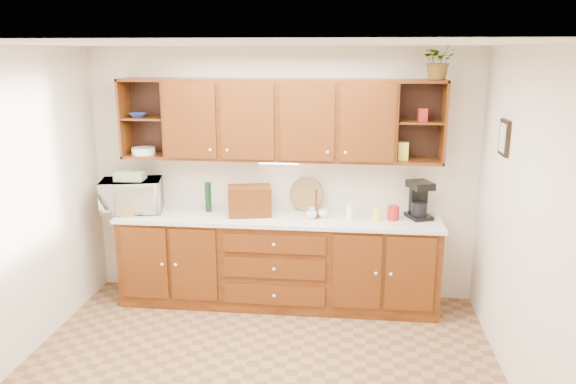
% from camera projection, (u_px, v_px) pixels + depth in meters
% --- Properties ---
extents(floor, '(4.00, 4.00, 0.00)m').
position_uv_depth(floor, '(255.00, 380.00, 4.47)').
color(floor, olive).
rests_on(floor, ground).
extents(ceiling, '(4.00, 4.00, 0.00)m').
position_uv_depth(ceiling, '(250.00, 44.00, 3.84)').
color(ceiling, white).
rests_on(ceiling, back_wall).
extents(back_wall, '(4.00, 0.00, 4.00)m').
position_uv_depth(back_wall, '(282.00, 175.00, 5.84)').
color(back_wall, silver).
rests_on(back_wall, floor).
extents(left_wall, '(0.00, 3.50, 3.50)m').
position_uv_depth(left_wall, '(0.00, 216.00, 4.37)').
color(left_wall, silver).
rests_on(left_wall, floor).
extents(right_wall, '(0.00, 3.50, 3.50)m').
position_uv_depth(right_wall, '(533.00, 235.00, 3.94)').
color(right_wall, silver).
rests_on(right_wall, floor).
extents(base_cabinets, '(3.20, 0.60, 0.90)m').
position_uv_depth(base_cabinets, '(278.00, 262.00, 5.76)').
color(base_cabinets, '#371306').
rests_on(base_cabinets, floor).
extents(countertop, '(3.24, 0.64, 0.04)m').
position_uv_depth(countertop, '(278.00, 218.00, 5.64)').
color(countertop, silver).
rests_on(countertop, base_cabinets).
extents(upper_cabinets, '(3.20, 0.33, 0.80)m').
position_uv_depth(upper_cabinets, '(280.00, 120.00, 5.54)').
color(upper_cabinets, '#371306').
rests_on(upper_cabinets, back_wall).
extents(undercabinet_light, '(0.40, 0.05, 0.02)m').
position_uv_depth(undercabinet_light, '(279.00, 163.00, 5.59)').
color(undercabinet_light, white).
rests_on(undercabinet_light, upper_cabinets).
extents(framed_picture, '(0.03, 0.24, 0.30)m').
position_uv_depth(framed_picture, '(504.00, 138.00, 4.67)').
color(framed_picture, black).
rests_on(framed_picture, right_wall).
extents(wicker_basket, '(0.27, 0.27, 0.13)m').
position_uv_depth(wicker_basket, '(128.00, 208.00, 5.68)').
color(wicker_basket, olive).
rests_on(wicker_basket, countertop).
extents(microwave, '(0.68, 0.54, 0.33)m').
position_uv_depth(microwave, '(132.00, 196.00, 5.77)').
color(microwave, beige).
rests_on(microwave, countertop).
extents(towel_stack, '(0.30, 0.23, 0.09)m').
position_uv_depth(towel_stack, '(130.00, 176.00, 5.72)').
color(towel_stack, '#D9E16A').
rests_on(towel_stack, microwave).
extents(wine_bottle, '(0.08, 0.08, 0.31)m').
position_uv_depth(wine_bottle, '(208.00, 197.00, 5.77)').
color(wine_bottle, black).
rests_on(wine_bottle, countertop).
extents(woven_tray, '(0.37, 0.17, 0.35)m').
position_uv_depth(woven_tray, '(306.00, 209.00, 5.84)').
color(woven_tray, olive).
rests_on(woven_tray, countertop).
extents(bread_box, '(0.47, 0.35, 0.30)m').
position_uv_depth(bread_box, '(250.00, 201.00, 5.64)').
color(bread_box, '#371306').
rests_on(bread_box, countertop).
extents(mug_tree, '(0.22, 0.24, 0.28)m').
position_uv_depth(mug_tree, '(316.00, 213.00, 5.59)').
color(mug_tree, '#371306').
rests_on(mug_tree, countertop).
extents(canister_red, '(0.11, 0.11, 0.14)m').
position_uv_depth(canister_red, '(393.00, 213.00, 5.50)').
color(canister_red, '#A9181B').
rests_on(canister_red, countertop).
extents(canister_white, '(0.09, 0.09, 0.17)m').
position_uv_depth(canister_white, '(350.00, 211.00, 5.51)').
color(canister_white, white).
rests_on(canister_white, countertop).
extents(canister_yellow, '(0.11, 0.11, 0.12)m').
position_uv_depth(canister_yellow, '(377.00, 214.00, 5.48)').
color(canister_yellow, yellow).
rests_on(canister_yellow, countertop).
extents(coffee_maker, '(0.28, 0.32, 0.37)m').
position_uv_depth(coffee_maker, '(419.00, 200.00, 5.55)').
color(coffee_maker, black).
rests_on(coffee_maker, countertop).
extents(bowl_stack, '(0.22, 0.22, 0.04)m').
position_uv_depth(bowl_stack, '(138.00, 115.00, 5.67)').
color(bowl_stack, navy).
rests_on(bowl_stack, upper_cabinets).
extents(plate_stack, '(0.25, 0.25, 0.07)m').
position_uv_depth(plate_stack, '(144.00, 151.00, 5.76)').
color(plate_stack, white).
rests_on(plate_stack, upper_cabinets).
extents(pantry_box_yellow, '(0.10, 0.08, 0.17)m').
position_uv_depth(pantry_box_yellow, '(403.00, 151.00, 5.45)').
color(pantry_box_yellow, yellow).
rests_on(pantry_box_yellow, upper_cabinets).
extents(pantry_box_red, '(0.09, 0.08, 0.12)m').
position_uv_depth(pantry_box_red, '(423.00, 115.00, 5.34)').
color(pantry_box_red, '#A9181B').
rests_on(pantry_box_red, upper_cabinets).
extents(potted_plant, '(0.38, 0.35, 0.36)m').
position_uv_depth(potted_plant, '(439.00, 60.00, 5.18)').
color(potted_plant, '#999999').
rests_on(potted_plant, upper_cabinets).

